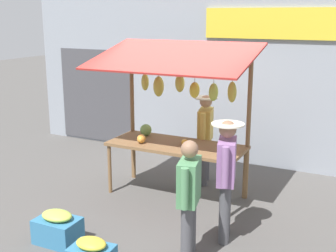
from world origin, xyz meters
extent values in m
plane|color=#514F4C|center=(0.00, 0.00, 0.00)|extent=(40.00, 40.00, 0.00)
cube|color=#8C939E|center=(0.00, -2.20, 1.70)|extent=(9.00, 0.25, 3.40)
cube|color=yellow|center=(-0.86, -2.06, 2.75)|extent=(2.40, 0.06, 0.56)
cube|color=#47474C|center=(3.03, -2.07, 1.10)|extent=(1.90, 0.04, 2.10)
cube|color=brown|center=(0.00, 0.00, 0.85)|extent=(2.20, 0.90, 0.05)
cylinder|color=brown|center=(1.04, 0.39, 0.41)|extent=(0.06, 0.06, 0.83)
cylinder|color=brown|center=(-1.04, 0.39, 0.41)|extent=(0.06, 0.06, 0.83)
cylinder|color=brown|center=(1.04, -0.39, 0.41)|extent=(0.06, 0.06, 0.83)
cylinder|color=brown|center=(-1.04, -0.39, 0.41)|extent=(0.06, 0.06, 0.83)
cylinder|color=brown|center=(1.06, -0.40, 1.18)|extent=(0.07, 0.07, 2.35)
cylinder|color=brown|center=(-1.06, -0.40, 1.18)|extent=(0.07, 0.07, 2.35)
cylinder|color=brown|center=(0.00, -0.40, 2.15)|extent=(2.12, 0.06, 0.06)
cube|color=#B72D28|center=(0.00, 0.15, 2.30)|extent=(2.50, 1.46, 0.39)
cylinder|color=brown|center=(-0.79, -0.36, 2.02)|extent=(0.01, 0.01, 0.25)
ellipsoid|color=gold|center=(-0.79, -0.36, 1.74)|extent=(0.20, 0.19, 0.33)
cylinder|color=brown|center=(-0.47, -0.38, 2.00)|extent=(0.01, 0.01, 0.30)
ellipsoid|color=#B2CC4C|center=(-0.47, -0.38, 1.71)|extent=(0.20, 0.21, 0.29)
cylinder|color=brown|center=(-0.16, -0.35, 2.00)|extent=(0.01, 0.01, 0.30)
ellipsoid|color=yellow|center=(-0.16, -0.35, 1.72)|extent=(0.21, 0.22, 0.26)
cylinder|color=brown|center=(0.13, -0.40, 2.05)|extent=(0.01, 0.01, 0.19)
ellipsoid|color=gold|center=(0.13, -0.40, 1.81)|extent=(0.24, 0.25, 0.30)
cylinder|color=brown|center=(0.50, -0.35, 2.03)|extent=(0.01, 0.01, 0.24)
ellipsoid|color=gold|center=(0.50, -0.35, 1.73)|extent=(0.23, 0.24, 0.35)
cylinder|color=brown|center=(0.80, -0.41, 2.04)|extent=(0.01, 0.01, 0.22)
ellipsoid|color=gold|center=(0.80, -0.41, 1.78)|extent=(0.20, 0.21, 0.30)
sphere|color=#729E4C|center=(0.70, -0.24, 0.98)|extent=(0.20, 0.20, 0.20)
ellipsoid|color=gold|center=(-0.16, 0.01, 0.93)|extent=(0.20, 0.22, 0.10)
ellipsoid|color=orange|center=(0.54, 0.19, 0.95)|extent=(0.21, 0.26, 0.14)
cylinder|color=#4C4C51|center=(-0.17, -0.88, 0.39)|extent=(0.14, 0.14, 0.78)
cylinder|color=#4C4C51|center=(-0.23, -0.62, 0.39)|extent=(0.14, 0.14, 0.78)
cube|color=gold|center=(-0.20, -0.75, 1.06)|extent=(0.33, 0.51, 0.55)
cylinder|color=gold|center=(-0.13, -1.04, 1.08)|extent=(0.09, 0.09, 0.51)
cylinder|color=gold|center=(-0.27, -0.46, 1.08)|extent=(0.09, 0.09, 0.51)
sphere|color=#A87A5B|center=(-0.20, -0.75, 1.47)|extent=(0.21, 0.21, 0.21)
cylinder|color=beige|center=(-0.20, -0.75, 1.53)|extent=(0.41, 0.41, 0.02)
cylinder|color=#4C4C51|center=(-1.01, 1.82, 0.37)|extent=(0.14, 0.14, 0.74)
cylinder|color=#4C4C51|center=(-0.95, 1.58, 0.37)|extent=(0.14, 0.14, 0.74)
cube|color=#518C5B|center=(-0.98, 1.70, 1.01)|extent=(0.32, 0.49, 0.53)
cylinder|color=#518C5B|center=(-1.05, 1.98, 1.03)|extent=(0.09, 0.09, 0.49)
cylinder|color=#518C5B|center=(-0.91, 1.43, 1.03)|extent=(0.09, 0.09, 0.49)
sphere|color=#8C664C|center=(-0.98, 1.70, 1.40)|extent=(0.20, 0.20, 0.20)
cylinder|color=#4C4C51|center=(-1.24, 1.15, 0.40)|extent=(0.14, 0.14, 0.80)
cylinder|color=#4C4C51|center=(-1.17, 0.90, 0.40)|extent=(0.14, 0.14, 0.80)
cube|color=#93669E|center=(-1.20, 1.02, 1.08)|extent=(0.34, 0.53, 0.57)
cylinder|color=#93669E|center=(-1.28, 1.32, 1.11)|extent=(0.09, 0.09, 0.52)
cylinder|color=#93669E|center=(-1.12, 0.73, 1.11)|extent=(0.09, 0.09, 0.52)
sphere|color=#8C664C|center=(-1.20, 1.02, 1.51)|extent=(0.22, 0.22, 0.22)
cylinder|color=beige|center=(-1.20, 1.02, 1.57)|extent=(0.42, 0.42, 0.02)
cube|color=teal|center=(0.71, 2.10, 0.16)|extent=(0.57, 0.41, 0.33)
ellipsoid|color=#B2CC4C|center=(0.71, 2.10, 0.38)|extent=(0.43, 0.30, 0.12)
ellipsoid|color=yellow|center=(-0.03, 2.37, 0.30)|extent=(0.39, 0.28, 0.12)
camera|label=1|loc=(-2.92, 6.13, 2.90)|focal=47.03mm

